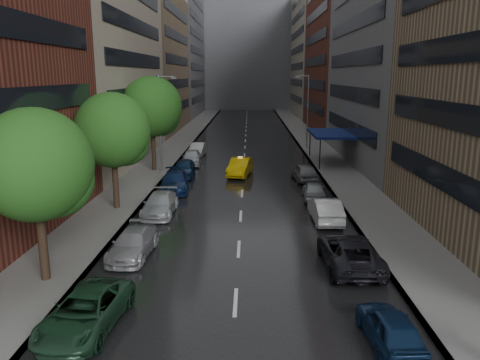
% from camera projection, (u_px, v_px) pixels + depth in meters
% --- Properties ---
extents(ground, '(220.00, 220.00, 0.00)m').
position_uv_depth(ground, '(232.00, 360.00, 15.30)').
color(ground, gray).
rests_on(ground, ground).
extents(road, '(14.00, 140.00, 0.01)m').
position_uv_depth(road, '(245.00, 143.00, 64.06)').
color(road, black).
rests_on(road, ground).
extents(sidewalk_left, '(4.00, 140.00, 0.15)m').
position_uv_depth(sidewalk_left, '(180.00, 142.00, 64.22)').
color(sidewalk_left, gray).
rests_on(sidewalk_left, ground).
extents(sidewalk_right, '(4.00, 140.00, 0.15)m').
position_uv_depth(sidewalk_right, '(311.00, 142.00, 63.88)').
color(sidewalk_right, gray).
rests_on(sidewalk_right, ground).
extents(buildings_left, '(8.00, 108.00, 38.00)m').
position_uv_depth(buildings_left, '(145.00, 27.00, 69.40)').
color(buildings_left, maroon).
rests_on(buildings_left, ground).
extents(buildings_right, '(8.05, 109.10, 36.00)m').
position_uv_depth(buildings_right, '(350.00, 32.00, 67.00)').
color(buildings_right, '#937A5B').
rests_on(buildings_right, ground).
extents(building_far, '(40.00, 14.00, 32.00)m').
position_uv_depth(building_far, '(248.00, 49.00, 126.85)').
color(building_far, slate).
rests_on(building_far, ground).
extents(tree_near, '(4.92, 4.92, 7.83)m').
position_uv_depth(tree_near, '(35.00, 165.00, 19.92)').
color(tree_near, '#382619').
rests_on(tree_near, ground).
extents(tree_mid, '(5.04, 5.04, 8.04)m').
position_uv_depth(tree_mid, '(112.00, 130.00, 31.18)').
color(tree_mid, '#382619').
rests_on(tree_mid, ground).
extents(tree_far, '(5.67, 5.67, 9.04)m').
position_uv_depth(tree_far, '(152.00, 107.00, 43.76)').
color(tree_far, '#382619').
rests_on(tree_far, ground).
extents(taxi, '(2.53, 5.14, 1.62)m').
position_uv_depth(taxi, '(240.00, 167.00, 43.11)').
color(taxi, '#E6B60C').
rests_on(taxi, ground).
extents(parked_cars_left, '(2.77, 42.50, 1.59)m').
position_uv_depth(parked_cars_left, '(171.00, 187.00, 35.64)').
color(parked_cars_left, '#1B3D27').
rests_on(parked_cars_left, ground).
extents(parked_cars_right, '(2.60, 30.00, 1.55)m').
position_uv_depth(parked_cars_right, '(328.00, 215.00, 28.62)').
color(parked_cars_right, '#0D213F').
rests_on(parked_cars_right, ground).
extents(street_lamp_left, '(1.74, 0.22, 9.00)m').
position_uv_depth(street_lamp_left, '(161.00, 121.00, 43.63)').
color(street_lamp_left, gray).
rests_on(street_lamp_left, sidewalk_left).
extents(street_lamp_right, '(1.74, 0.22, 9.00)m').
position_uv_depth(street_lamp_right, '(307.00, 110.00, 57.96)').
color(street_lamp_right, gray).
rests_on(street_lamp_right, sidewalk_right).
extents(awning, '(4.00, 8.00, 3.12)m').
position_uv_depth(awning, '(330.00, 134.00, 48.57)').
color(awning, navy).
rests_on(awning, sidewalk_right).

